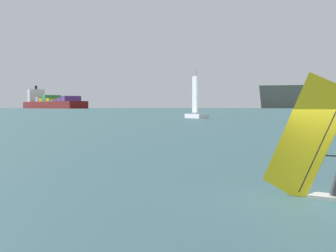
# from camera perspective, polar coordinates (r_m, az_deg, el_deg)

# --- Properties ---
(ground_plane) EXTENTS (4000.00, 4000.00, 0.00)m
(ground_plane) POSITION_cam_1_polar(r_m,az_deg,el_deg) (15.11, 16.09, -7.79)
(ground_plane) COLOR #386066
(windsurfer) EXTENTS (3.45, 2.21, 3.86)m
(windsurfer) POSITION_cam_1_polar(r_m,az_deg,el_deg) (15.34, 16.92, -4.12)
(windsurfer) COLOR white
(windsurfer) RESTS_ON ground_plane
(cargo_ship) EXTENTS (145.68, 165.43, 38.40)m
(cargo_ship) POSITION_cam_1_polar(r_m,az_deg,el_deg) (862.42, -12.36, 2.42)
(cargo_ship) COLOR maroon
(cargo_ship) RESTS_ON ground_plane
(distant_headland) EXTENTS (1258.18, 701.10, 42.87)m
(distant_headland) POSITION_cam_1_polar(r_m,az_deg,el_deg) (1371.69, -8.47, 2.85)
(distant_headland) COLOR #60665B
(distant_headland) RESTS_ON ground_plane
(small_sailboat) EXTENTS (5.71, 7.38, 10.83)m
(small_sailboat) POSITION_cam_1_polar(r_m,az_deg,el_deg) (120.02, 3.07, 1.32)
(small_sailboat) COLOR white
(small_sailboat) RESTS_ON ground_plane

